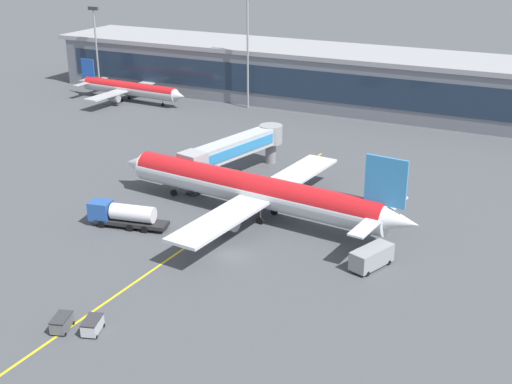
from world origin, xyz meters
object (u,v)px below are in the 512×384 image
at_px(baggage_cart_0, 62,323).
at_px(baggage_cart_1, 92,325).
at_px(fuel_tanker, 123,214).
at_px(main_airliner, 255,190).
at_px(commuter_jet_far, 129,88).
at_px(lavatory_truck, 372,256).

xyz_separation_m(baggage_cart_0, baggage_cart_1, (3.04, 1.01, 0.00)).
bearing_deg(baggage_cart_0, fuel_tanker, 112.78).
distance_m(main_airliner, baggage_cart_1, 33.07).
xyz_separation_m(fuel_tanker, commuter_jet_far, (-41.18, 57.27, 1.23)).
xyz_separation_m(main_airliner, fuel_tanker, (-14.19, -10.90, -2.16)).
relative_size(fuel_tanker, commuter_jet_far, 0.36).
distance_m(baggage_cart_0, baggage_cart_1, 3.20).
height_order(fuel_tanker, lavatory_truck, fuel_tanker).
bearing_deg(commuter_jet_far, fuel_tanker, -54.28).
distance_m(fuel_tanker, baggage_cart_1, 25.40).
distance_m(lavatory_truck, commuter_jet_far, 91.80).
bearing_deg(lavatory_truck, baggage_cart_0, -131.62).
height_order(fuel_tanker, baggage_cart_1, fuel_tanker).
xyz_separation_m(main_airliner, baggage_cart_1, (-1.50, -32.88, -3.12)).
bearing_deg(main_airliner, fuel_tanker, -142.47).
xyz_separation_m(lavatory_truck, baggage_cart_0, (-23.65, -26.61, -0.64)).
relative_size(fuel_tanker, baggage_cart_0, 3.69).
distance_m(lavatory_truck, baggage_cart_0, 35.61).
height_order(fuel_tanker, commuter_jet_far, commuter_jet_far).
bearing_deg(lavatory_truck, baggage_cart_1, -128.83).
distance_m(main_airliner, fuel_tanker, 18.02).
height_order(lavatory_truck, baggage_cart_1, lavatory_truck).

